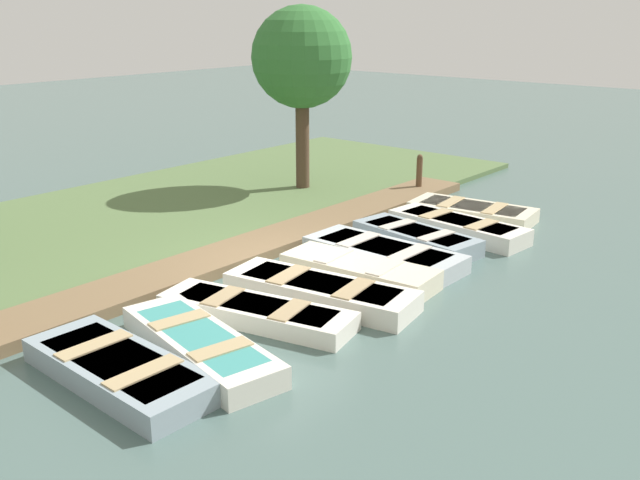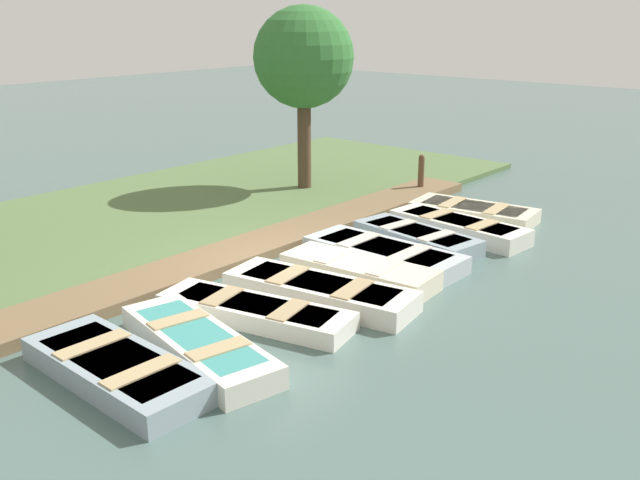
{
  "view_description": "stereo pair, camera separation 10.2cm",
  "coord_description": "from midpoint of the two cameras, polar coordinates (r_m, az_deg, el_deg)",
  "views": [
    {
      "loc": [
        9.13,
        -9.67,
        4.97
      ],
      "look_at": [
        0.53,
        0.53,
        0.65
      ],
      "focal_mm": 40.0,
      "sensor_mm": 36.0,
      "label": 1
    },
    {
      "loc": [
        9.2,
        -9.6,
        4.97
      ],
      "look_at": [
        0.53,
        0.53,
        0.65
      ],
      "focal_mm": 40.0,
      "sensor_mm": 36.0,
      "label": 2
    }
  ],
  "objects": [
    {
      "name": "rowboat_6",
      "position": [
        15.77,
        7.51,
        0.18
      ],
      "size": [
        3.04,
        1.46,
        0.4
      ],
      "rotation": [
        0.0,
        0.0,
        -0.14
      ],
      "color": "#8C9EA8",
      "rests_on": "ground_plane"
    },
    {
      "name": "rowboat_7",
      "position": [
        16.71,
        10.78,
        1.05
      ],
      "size": [
        3.36,
        1.31,
        0.41
      ],
      "rotation": [
        0.0,
        0.0,
        -0.08
      ],
      "color": "silver",
      "rests_on": "ground_plane"
    },
    {
      "name": "dock_walkway",
      "position": [
        15.03,
        -6.86,
        -1.05
      ],
      "size": [
        1.27,
        16.41,
        0.22
      ],
      "color": "brown",
      "rests_on": "ground_plane"
    },
    {
      "name": "rowboat_3",
      "position": [
        12.69,
        -0.2,
        -4.13
      ],
      "size": [
        3.64,
        1.66,
        0.4
      ],
      "rotation": [
        0.0,
        0.0,
        0.17
      ],
      "color": "silver",
      "rests_on": "ground_plane"
    },
    {
      "name": "rowboat_2",
      "position": [
        12.0,
        -5.4,
        -5.72
      ],
      "size": [
        3.55,
        1.71,
        0.34
      ],
      "rotation": [
        0.0,
        0.0,
        0.23
      ],
      "color": "silver",
      "rests_on": "ground_plane"
    },
    {
      "name": "rowboat_4",
      "position": [
        13.66,
        2.92,
        -2.48
      ],
      "size": [
        3.14,
        1.31,
        0.41
      ],
      "rotation": [
        0.0,
        0.0,
        0.09
      ],
      "color": "beige",
      "rests_on": "ground_plane"
    },
    {
      "name": "rowboat_5",
      "position": [
        14.67,
        4.9,
        -1.12
      ],
      "size": [
        3.38,
        1.27,
        0.39
      ],
      "rotation": [
        0.0,
        0.0,
        -0.01
      ],
      "color": "#B2BCC1",
      "rests_on": "ground_plane"
    },
    {
      "name": "park_tree_left",
      "position": [
        19.87,
        -1.61,
        14.29
      ],
      "size": [
        2.74,
        2.74,
        5.12
      ],
      "color": "#4C3828",
      "rests_on": "ground_plane"
    },
    {
      "name": "mooring_post_far",
      "position": [
        20.27,
        7.8,
        5.25
      ],
      "size": [
        0.17,
        0.17,
        1.13
      ],
      "color": "brown",
      "rests_on": "ground_plane"
    },
    {
      "name": "ground_plane",
      "position": [
        14.19,
        -3.23,
        -2.57
      ],
      "size": [
        80.0,
        80.0,
        0.0
      ],
      "primitive_type": "plane",
      "color": "#4C6660"
    },
    {
      "name": "shore_bank",
      "position": [
        17.82,
        -15.04,
        1.37
      ],
      "size": [
        8.0,
        24.0,
        0.14
      ],
      "color": "#567042",
      "rests_on": "ground_plane"
    },
    {
      "name": "rowboat_0",
      "position": [
        10.49,
        -16.05,
        -9.92
      ],
      "size": [
        3.21,
        1.29,
        0.38
      ],
      "rotation": [
        0.0,
        0.0,
        -0.03
      ],
      "color": "#8C9EA8",
      "rests_on": "ground_plane"
    },
    {
      "name": "rowboat_8",
      "position": [
        18.11,
        11.91,
        2.24
      ],
      "size": [
        3.14,
        1.61,
        0.37
      ],
      "rotation": [
        0.0,
        0.0,
        0.13
      ],
      "color": "beige",
      "rests_on": "ground_plane"
    },
    {
      "name": "rowboat_1",
      "position": [
        10.94,
        -9.86,
        -8.24
      ],
      "size": [
        3.46,
        1.67,
        0.38
      ],
      "rotation": [
        0.0,
        0.0,
        -0.21
      ],
      "color": "silver",
      "rests_on": "ground_plane"
    }
  ]
}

